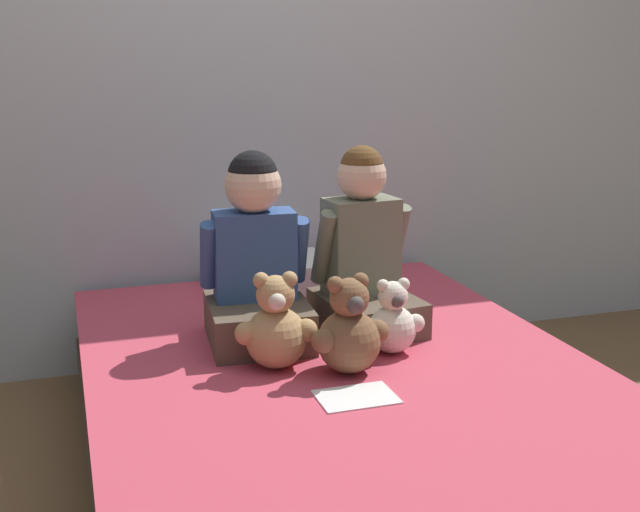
% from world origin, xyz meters
% --- Properties ---
extents(ground_plane, '(14.00, 14.00, 0.00)m').
position_xyz_m(ground_plane, '(0.00, 0.00, 0.00)').
color(ground_plane, brown).
extents(wall_behind_bed, '(8.00, 0.06, 2.50)m').
position_xyz_m(wall_behind_bed, '(0.00, 1.09, 1.25)').
color(wall_behind_bed, silver).
rests_on(wall_behind_bed, ground_plane).
extents(bed, '(1.48, 2.03, 0.36)m').
position_xyz_m(bed, '(0.00, 0.00, 0.18)').
color(bed, '#473828').
rests_on(bed, ground_plane).
extents(child_on_left, '(0.35, 0.38, 0.61)m').
position_xyz_m(child_on_left, '(-0.19, 0.28, 0.61)').
color(child_on_left, brown).
rests_on(child_on_left, bed).
extents(child_on_right, '(0.33, 0.37, 0.61)m').
position_xyz_m(child_on_right, '(0.18, 0.28, 0.61)').
color(child_on_right, brown).
rests_on(child_on_right, bed).
extents(teddy_bear_held_by_left_child, '(0.24, 0.18, 0.29)m').
position_xyz_m(teddy_bear_held_by_left_child, '(-0.19, 0.03, 0.48)').
color(teddy_bear_held_by_left_child, tan).
rests_on(teddy_bear_held_by_left_child, bed).
extents(teddy_bear_held_by_right_child, '(0.20, 0.15, 0.23)m').
position_xyz_m(teddy_bear_held_by_right_child, '(0.18, 0.03, 0.46)').
color(teddy_bear_held_by_right_child, silver).
rests_on(teddy_bear_held_by_right_child, bed).
extents(teddy_bear_between_children, '(0.24, 0.18, 0.29)m').
position_xyz_m(teddy_bear_between_children, '(-0.00, -0.07, 0.48)').
color(teddy_bear_between_children, brown).
rests_on(teddy_bear_between_children, bed).
extents(pillow_at_headboard, '(0.45, 0.32, 0.11)m').
position_xyz_m(pillow_at_headboard, '(0.00, 0.82, 0.41)').
color(pillow_at_headboard, white).
rests_on(pillow_at_headboard, bed).
extents(sign_card, '(0.21, 0.15, 0.00)m').
position_xyz_m(sign_card, '(-0.04, -0.25, 0.36)').
color(sign_card, white).
rests_on(sign_card, bed).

